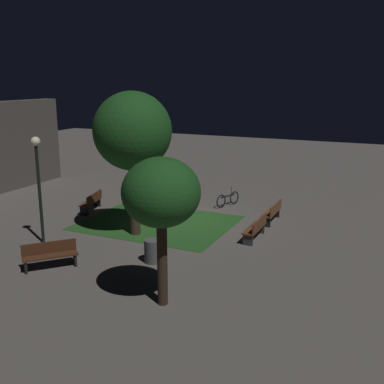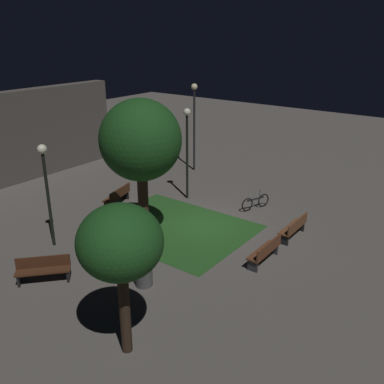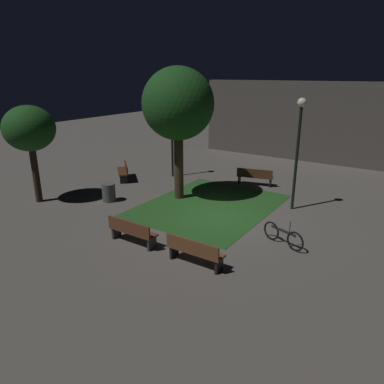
{
  "view_description": "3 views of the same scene",
  "coord_description": "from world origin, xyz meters",
  "px_view_note": "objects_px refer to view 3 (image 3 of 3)",
  "views": [
    {
      "loc": [
        -18.26,
        -8.6,
        6.24
      ],
      "look_at": [
        -0.95,
        -0.7,
        1.57
      ],
      "focal_mm": 43.53,
      "sensor_mm": 36.0,
      "label": 1
    },
    {
      "loc": [
        -13.97,
        -9.77,
        8.13
      ],
      "look_at": [
        -0.27,
        0.48,
        1.55
      ],
      "focal_mm": 40.05,
      "sensor_mm": 36.0,
      "label": 2
    },
    {
      "loc": [
        6.46,
        -11.53,
        5.5
      ],
      "look_at": [
        -0.91,
        -0.52,
        1.05
      ],
      "focal_mm": 33.38,
      "sensor_mm": 36.0,
      "label": 3
    }
  ],
  "objects_px": {
    "bench_lawn_edge": "(132,231)",
    "lamp_post_path_center": "(172,125)",
    "bench_corner": "(194,251)",
    "trash_bin": "(109,192)",
    "tree_right_canopy": "(178,105)",
    "bicycle": "(283,235)",
    "bench_near_trees": "(255,176)",
    "tree_lawn_side": "(29,130)",
    "lamp_post_near_wall": "(299,136)",
    "bench_by_lamp": "(124,171)"
  },
  "relations": [
    {
      "from": "bench_corner",
      "to": "bicycle",
      "type": "xyz_separation_m",
      "value": [
        1.72,
        2.75,
        -0.14
      ]
    },
    {
      "from": "tree_lawn_side",
      "to": "lamp_post_path_center",
      "type": "relative_size",
      "value": 1.02
    },
    {
      "from": "tree_right_canopy",
      "to": "bench_near_trees",
      "type": "bearing_deg",
      "value": 60.55
    },
    {
      "from": "tree_lawn_side",
      "to": "bench_by_lamp",
      "type": "bearing_deg",
      "value": 81.35
    },
    {
      "from": "bench_near_trees",
      "to": "tree_lawn_side",
      "type": "height_order",
      "value": "tree_lawn_side"
    },
    {
      "from": "tree_right_canopy",
      "to": "bicycle",
      "type": "xyz_separation_m",
      "value": [
        5.66,
        -1.95,
        -3.84
      ]
    },
    {
      "from": "bench_lawn_edge",
      "to": "lamp_post_path_center",
      "type": "bearing_deg",
      "value": 117.27
    },
    {
      "from": "bench_near_trees",
      "to": "bicycle",
      "type": "distance_m",
      "value": 6.68
    },
    {
      "from": "bench_by_lamp",
      "to": "bicycle",
      "type": "height_order",
      "value": "bicycle"
    },
    {
      "from": "lamp_post_path_center",
      "to": "bicycle",
      "type": "xyz_separation_m",
      "value": [
        8.05,
        -4.66,
        -2.51
      ]
    },
    {
      "from": "trash_bin",
      "to": "bicycle",
      "type": "distance_m",
      "value": 8.01
    },
    {
      "from": "bench_near_trees",
      "to": "bicycle",
      "type": "height_order",
      "value": "bicycle"
    },
    {
      "from": "bench_near_trees",
      "to": "bench_by_lamp",
      "type": "height_order",
      "value": "same"
    },
    {
      "from": "tree_lawn_side",
      "to": "lamp_post_near_wall",
      "type": "height_order",
      "value": "lamp_post_near_wall"
    },
    {
      "from": "bench_corner",
      "to": "bench_near_trees",
      "type": "distance_m",
      "value": 8.6
    },
    {
      "from": "bench_lawn_edge",
      "to": "lamp_post_path_center",
      "type": "height_order",
      "value": "lamp_post_path_center"
    },
    {
      "from": "bench_near_trees",
      "to": "trash_bin",
      "type": "bearing_deg",
      "value": -127.28
    },
    {
      "from": "tree_lawn_side",
      "to": "bicycle",
      "type": "bearing_deg",
      "value": 10.43
    },
    {
      "from": "trash_bin",
      "to": "bench_by_lamp",
      "type": "bearing_deg",
      "value": 122.86
    },
    {
      "from": "tree_lawn_side",
      "to": "lamp_post_path_center",
      "type": "bearing_deg",
      "value": 69.04
    },
    {
      "from": "bench_corner",
      "to": "bench_near_trees",
      "type": "relative_size",
      "value": 0.97
    },
    {
      "from": "bench_near_trees",
      "to": "lamp_post_path_center",
      "type": "xyz_separation_m",
      "value": [
        -4.48,
        -0.98,
        2.37
      ]
    },
    {
      "from": "bench_by_lamp",
      "to": "lamp_post_near_wall",
      "type": "relative_size",
      "value": 0.36
    },
    {
      "from": "bench_by_lamp",
      "to": "lamp_post_path_center",
      "type": "distance_m",
      "value": 3.57
    },
    {
      "from": "bench_corner",
      "to": "lamp_post_near_wall",
      "type": "xyz_separation_m",
      "value": [
        0.87,
        6.2,
        2.63
      ]
    },
    {
      "from": "bench_corner",
      "to": "trash_bin",
      "type": "distance_m",
      "value": 6.79
    },
    {
      "from": "bench_by_lamp",
      "to": "bench_corner",
      "type": "bearing_deg",
      "value": -33.85
    },
    {
      "from": "lamp_post_near_wall",
      "to": "bicycle",
      "type": "xyz_separation_m",
      "value": [
        0.85,
        -3.46,
        -2.76
      ]
    },
    {
      "from": "lamp_post_path_center",
      "to": "bench_corner",
      "type": "bearing_deg",
      "value": -49.5
    },
    {
      "from": "tree_lawn_side",
      "to": "lamp_post_path_center",
      "type": "height_order",
      "value": "tree_lawn_side"
    },
    {
      "from": "bench_near_trees",
      "to": "lamp_post_path_center",
      "type": "relative_size",
      "value": 0.45
    },
    {
      "from": "lamp_post_path_center",
      "to": "lamp_post_near_wall",
      "type": "bearing_deg",
      "value": -9.52
    },
    {
      "from": "tree_lawn_side",
      "to": "bicycle",
      "type": "height_order",
      "value": "tree_lawn_side"
    },
    {
      "from": "bench_near_trees",
      "to": "trash_bin",
      "type": "relative_size",
      "value": 2.29
    },
    {
      "from": "bench_corner",
      "to": "bicycle",
      "type": "relative_size",
      "value": 1.13
    },
    {
      "from": "tree_lawn_side",
      "to": "bench_lawn_edge",
      "type": "bearing_deg",
      "value": -7.19
    },
    {
      "from": "lamp_post_near_wall",
      "to": "trash_bin",
      "type": "distance_m",
      "value": 8.47
    },
    {
      "from": "bench_by_lamp",
      "to": "trash_bin",
      "type": "height_order",
      "value": "bench_by_lamp"
    },
    {
      "from": "tree_right_canopy",
      "to": "trash_bin",
      "type": "height_order",
      "value": "tree_right_canopy"
    },
    {
      "from": "bench_lawn_edge",
      "to": "tree_right_canopy",
      "type": "xyz_separation_m",
      "value": [
        -1.43,
        4.7,
        3.7
      ]
    },
    {
      "from": "tree_right_canopy",
      "to": "bicycle",
      "type": "distance_m",
      "value": 7.11
    },
    {
      "from": "bench_lawn_edge",
      "to": "bicycle",
      "type": "relative_size",
      "value": 1.13
    },
    {
      "from": "bench_corner",
      "to": "tree_lawn_side",
      "type": "distance_m",
      "value": 9.31
    },
    {
      "from": "bench_lawn_edge",
      "to": "tree_lawn_side",
      "type": "distance_m",
      "value": 6.96
    },
    {
      "from": "bench_lawn_edge",
      "to": "bench_corner",
      "type": "bearing_deg",
      "value": 0.0
    },
    {
      "from": "bench_corner",
      "to": "tree_lawn_side",
      "type": "bearing_deg",
      "value": 174.83
    },
    {
      "from": "bench_lawn_edge",
      "to": "lamp_post_near_wall",
      "type": "bearing_deg",
      "value": 61.39
    },
    {
      "from": "bench_by_lamp",
      "to": "bicycle",
      "type": "distance_m",
      "value": 10.24
    },
    {
      "from": "bench_corner",
      "to": "tree_right_canopy",
      "type": "distance_m",
      "value": 7.16
    },
    {
      "from": "tree_lawn_side",
      "to": "trash_bin",
      "type": "bearing_deg",
      "value": 34.45
    }
  ]
}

